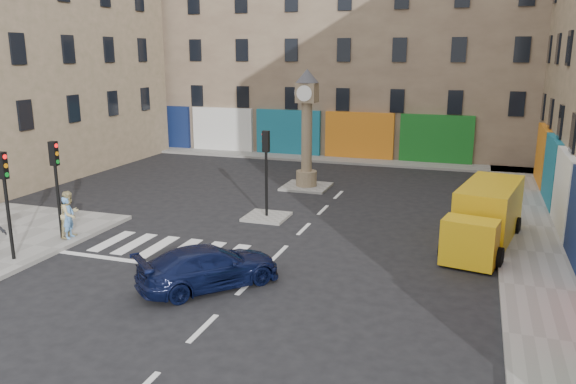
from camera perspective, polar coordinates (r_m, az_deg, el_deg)
The scene contains 15 objects.
ground at distance 16.83m, azimuth -5.49°, elevation -10.65°, with size 120.00×120.00×0.00m, color black.
sidewalk_right at distance 25.02m, azimuth 23.22°, elevation -3.27°, with size 2.60×30.00×0.15m, color gray.
sidewalk_far at distance 38.22m, azimuth 2.55°, elevation 3.48°, with size 32.00×2.40×0.15m, color gray.
island_near at distance 24.47m, azimuth -2.18°, elevation -2.52°, with size 1.80×1.80×0.12m, color gray.
island_far at distance 29.97m, azimuth 1.88°, elevation 0.55°, with size 2.40×2.40×0.12m, color gray.
building_far at distance 43.23m, azimuth 4.89°, elevation 15.87°, with size 32.00×10.00×17.00m, color #8C765D.
building_left at distance 36.28m, azimuth -26.53°, elevation 13.32°, with size 8.00×20.00×15.00m, color #957C62.
traffic_light_left_near at distance 20.83m, azimuth -26.79°, elevation 0.32°, with size 0.28×0.22×3.70m.
traffic_light_left_far at distance 22.52m, azimuth -22.52°, elevation 1.68°, with size 0.28×0.22×3.70m.
traffic_light_island at distance 23.88m, azimuth -2.24°, elevation 3.31°, with size 0.28×0.22×3.70m.
clock_pillar at distance 29.36m, azimuth 1.93°, elevation 7.19°, with size 1.20×1.20×6.10m.
navy_sedan at distance 17.47m, azimuth -8.01°, elevation -7.51°, with size 1.80×4.42×1.28m, color black.
yellow_van at distance 22.14m, azimuth 19.44°, elevation -2.31°, with size 2.96×6.30×2.21m.
pedestrian_blue at distance 22.78m, azimuth -21.42°, elevation -2.40°, with size 0.59×0.39×1.62m, color #5F98DA.
pedestrian_tan at distance 22.82m, azimuth -21.29°, elevation -2.11°, with size 0.88×0.68×1.81m, color tan.
Camera 1 is at (6.36, -13.94, 6.97)m, focal length 35.00 mm.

